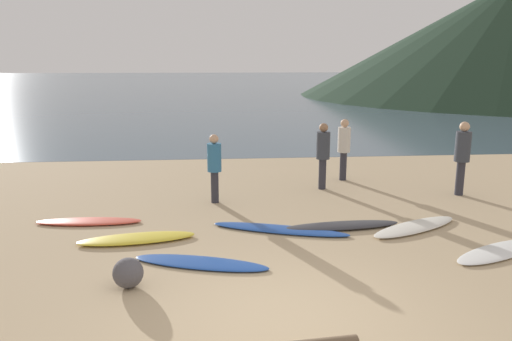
{
  "coord_description": "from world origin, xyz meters",
  "views": [
    {
      "loc": [
        -0.84,
        -5.63,
        3.21
      ],
      "look_at": [
        0.17,
        6.0,
        0.6
      ],
      "focal_mm": 35.33,
      "sensor_mm": 36.0,
      "label": 1
    }
  ],
  "objects_px": {
    "person_2": "(214,163)",
    "beach_rock_near": "(128,273)",
    "person_3": "(462,152)",
    "surfboard_0": "(89,221)",
    "surfboard_2": "(201,263)",
    "person_1": "(344,144)",
    "person_0": "(323,151)",
    "surfboard_1": "(137,238)",
    "surfboard_5": "(415,227)",
    "surfboard_3": "(280,229)",
    "surfboard_4": "(341,226)",
    "surfboard_6": "(498,251)"
  },
  "relations": [
    {
      "from": "surfboard_2",
      "to": "surfboard_4",
      "type": "relative_size",
      "value": 0.95
    },
    {
      "from": "person_1",
      "to": "beach_rock_near",
      "type": "bearing_deg",
      "value": -162.86
    },
    {
      "from": "surfboard_2",
      "to": "beach_rock_near",
      "type": "height_order",
      "value": "beach_rock_near"
    },
    {
      "from": "surfboard_0",
      "to": "surfboard_2",
      "type": "bearing_deg",
      "value": -42.17
    },
    {
      "from": "surfboard_5",
      "to": "person_0",
      "type": "bearing_deg",
      "value": 81.42
    },
    {
      "from": "surfboard_6",
      "to": "person_2",
      "type": "relative_size",
      "value": 1.3
    },
    {
      "from": "surfboard_1",
      "to": "surfboard_5",
      "type": "distance_m",
      "value": 5.25
    },
    {
      "from": "surfboard_3",
      "to": "person_0",
      "type": "bearing_deg",
      "value": 84.41
    },
    {
      "from": "surfboard_2",
      "to": "surfboard_6",
      "type": "relative_size",
      "value": 1.1
    },
    {
      "from": "surfboard_4",
      "to": "surfboard_6",
      "type": "height_order",
      "value": "surfboard_4"
    },
    {
      "from": "surfboard_1",
      "to": "surfboard_4",
      "type": "distance_m",
      "value": 3.86
    },
    {
      "from": "surfboard_5",
      "to": "person_3",
      "type": "relative_size",
      "value": 1.23
    },
    {
      "from": "person_0",
      "to": "person_2",
      "type": "xyz_separation_m",
      "value": [
        -2.69,
        -0.99,
        -0.06
      ]
    },
    {
      "from": "surfboard_6",
      "to": "surfboard_2",
      "type": "bearing_deg",
      "value": 153.99
    },
    {
      "from": "surfboard_1",
      "to": "person_3",
      "type": "height_order",
      "value": "person_3"
    },
    {
      "from": "surfboard_1",
      "to": "surfboard_3",
      "type": "distance_m",
      "value": 2.66
    },
    {
      "from": "beach_rock_near",
      "to": "person_0",
      "type": "bearing_deg",
      "value": 52.97
    },
    {
      "from": "surfboard_2",
      "to": "person_1",
      "type": "height_order",
      "value": "person_1"
    },
    {
      "from": "surfboard_4",
      "to": "person_1",
      "type": "bearing_deg",
      "value": 69.86
    },
    {
      "from": "surfboard_6",
      "to": "beach_rock_near",
      "type": "bearing_deg",
      "value": 160.79
    },
    {
      "from": "surfboard_2",
      "to": "person_3",
      "type": "bearing_deg",
      "value": 48.73
    },
    {
      "from": "surfboard_4",
      "to": "surfboard_3",
      "type": "bearing_deg",
      "value": 177.58
    },
    {
      "from": "person_3",
      "to": "surfboard_0",
      "type": "bearing_deg",
      "value": -44.31
    },
    {
      "from": "person_3",
      "to": "surfboard_5",
      "type": "bearing_deg",
      "value": -5.13
    },
    {
      "from": "surfboard_4",
      "to": "surfboard_5",
      "type": "relative_size",
      "value": 1.07
    },
    {
      "from": "person_0",
      "to": "beach_rock_near",
      "type": "height_order",
      "value": "person_0"
    },
    {
      "from": "surfboard_1",
      "to": "person_3",
      "type": "relative_size",
      "value": 1.18
    },
    {
      "from": "surfboard_5",
      "to": "surfboard_6",
      "type": "distance_m",
      "value": 1.61
    },
    {
      "from": "surfboard_1",
      "to": "surfboard_6",
      "type": "height_order",
      "value": "surfboard_1"
    },
    {
      "from": "surfboard_2",
      "to": "beach_rock_near",
      "type": "xyz_separation_m",
      "value": [
        -1.02,
        -0.73,
        0.19
      ]
    },
    {
      "from": "surfboard_6",
      "to": "beach_rock_near",
      "type": "height_order",
      "value": "beach_rock_near"
    },
    {
      "from": "surfboard_1",
      "to": "person_2",
      "type": "bearing_deg",
      "value": 50.49
    },
    {
      "from": "person_1",
      "to": "surfboard_6",
      "type": "bearing_deg",
      "value": -111.8
    },
    {
      "from": "surfboard_0",
      "to": "surfboard_6",
      "type": "bearing_deg",
      "value": -14.22
    },
    {
      "from": "surfboard_5",
      "to": "surfboard_6",
      "type": "xyz_separation_m",
      "value": [
        0.91,
        -1.33,
        -0.01
      ]
    },
    {
      "from": "surfboard_4",
      "to": "beach_rock_near",
      "type": "relative_size",
      "value": 5.32
    },
    {
      "from": "surfboard_5",
      "to": "person_2",
      "type": "relative_size",
      "value": 1.39
    },
    {
      "from": "surfboard_4",
      "to": "person_1",
      "type": "height_order",
      "value": "person_1"
    },
    {
      "from": "surfboard_3",
      "to": "person_2",
      "type": "xyz_separation_m",
      "value": [
        -1.22,
        2.06,
        0.89
      ]
    },
    {
      "from": "person_3",
      "to": "beach_rock_near",
      "type": "distance_m",
      "value": 8.41
    },
    {
      "from": "surfboard_3",
      "to": "surfboard_4",
      "type": "bearing_deg",
      "value": 22.97
    },
    {
      "from": "person_3",
      "to": "surfboard_4",
      "type": "bearing_deg",
      "value": -21.89
    },
    {
      "from": "surfboard_0",
      "to": "surfboard_6",
      "type": "xyz_separation_m",
      "value": [
        7.25,
        -2.22,
        -0.01
      ]
    },
    {
      "from": "surfboard_6",
      "to": "surfboard_1",
      "type": "bearing_deg",
      "value": 143.15
    },
    {
      "from": "person_2",
      "to": "beach_rock_near",
      "type": "relative_size",
      "value": 3.57
    },
    {
      "from": "beach_rock_near",
      "to": "person_1",
      "type": "bearing_deg",
      "value": 52.43
    },
    {
      "from": "surfboard_5",
      "to": "person_0",
      "type": "height_order",
      "value": "person_0"
    },
    {
      "from": "person_2",
      "to": "surfboard_4",
      "type": "bearing_deg",
      "value": -179.21
    },
    {
      "from": "surfboard_6",
      "to": "person_0",
      "type": "bearing_deg",
      "value": 88.07
    },
    {
      "from": "surfboard_1",
      "to": "surfboard_3",
      "type": "relative_size",
      "value": 0.79
    }
  ]
}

